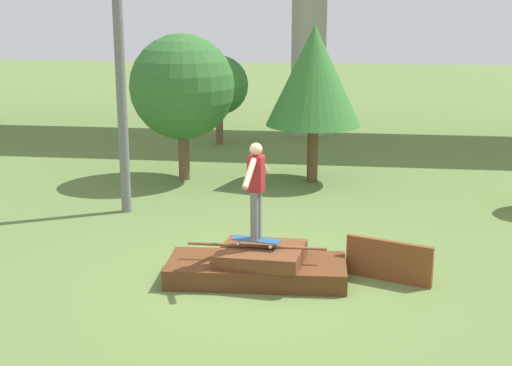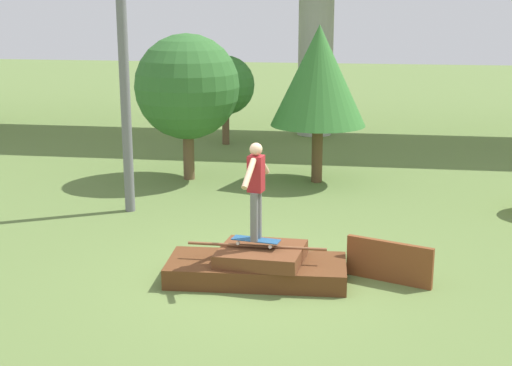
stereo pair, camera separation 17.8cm
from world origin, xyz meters
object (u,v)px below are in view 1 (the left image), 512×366
skater (256,185)px  utility_pole (118,29)px  tree_behind_right (314,76)px  tree_behind_left (182,87)px  tree_mid_back (219,86)px  skateboard (256,240)px

skater → utility_pole: (-3.11, 3.33, 2.14)m
skater → tree_behind_right: size_ratio=0.41×
tree_behind_left → tree_mid_back: size_ratio=1.31×
utility_pole → tree_mid_back: bearing=85.2°
tree_behind_left → tree_behind_right: bearing=3.3°
tree_behind_left → tree_behind_right: (3.06, 0.18, 0.28)m
utility_pole → tree_mid_back: utility_pole is taller
utility_pole → tree_behind_left: utility_pole is taller
skater → tree_mid_back: tree_mid_back is taller
skater → skateboard: bearing=37.8°
skater → tree_behind_right: (0.51, 6.32, 0.99)m
tree_mid_back → skateboard: bearing=-76.7°
tree_behind_left → tree_behind_right: 3.08m
tree_behind_right → tree_mid_back: (-3.01, 4.22, -0.74)m
skateboard → tree_mid_back: (-2.50, 10.54, 1.11)m
skater → tree_behind_right: tree_behind_right is taller
skateboard → skater: skater is taller
skater → utility_pole: utility_pole is taller
skateboard → tree_behind_right: tree_behind_right is taller
skateboard → utility_pole: utility_pole is taller
skater → tree_behind_left: (-2.55, 6.14, 0.71)m
skater → utility_pole: bearing=133.0°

